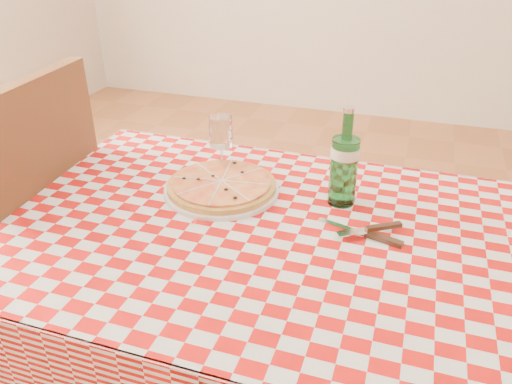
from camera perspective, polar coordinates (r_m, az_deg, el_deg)
dining_table at (r=1.26m, az=0.00°, el=-7.72°), size 1.20×0.80×0.75m
tablecloth at (r=1.21m, az=0.00°, el=-4.11°), size 1.30×0.90×0.01m
chair_far at (r=1.68m, az=-24.91°, el=-3.02°), size 0.51×0.51×1.05m
pizza_plate at (r=1.35m, az=-3.95°, el=0.84°), size 0.36×0.36×0.04m
water_bottle at (r=1.27m, az=10.12°, el=3.96°), size 0.09×0.09×0.26m
wine_glass at (r=1.43m, az=-3.98°, el=5.42°), size 0.09×0.09×0.17m
cutlery at (r=1.19m, az=12.44°, el=-4.36°), size 0.26×0.23×0.02m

